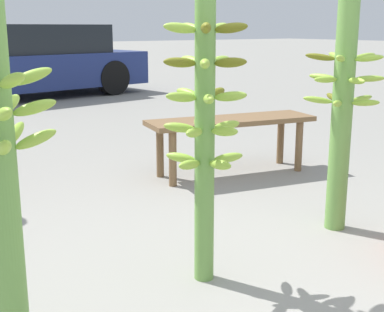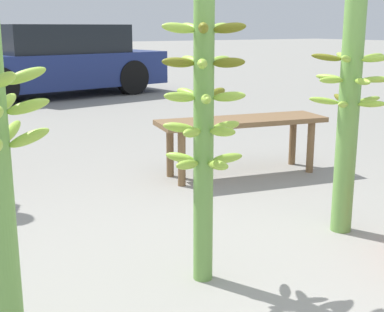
{
  "view_description": "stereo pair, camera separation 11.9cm",
  "coord_description": "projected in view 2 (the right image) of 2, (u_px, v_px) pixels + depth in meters",
  "views": [
    {
      "loc": [
        -1.47,
        -1.62,
        1.19
      ],
      "look_at": [
        -0.04,
        0.44,
        0.59
      ],
      "focal_mm": 50.0,
      "sensor_mm": 36.0,
      "label": 1
    },
    {
      "loc": [
        -1.38,
        -1.68,
        1.19
      ],
      "look_at": [
        -0.04,
        0.44,
        0.59
      ],
      "focal_mm": 50.0,
      "sensor_mm": 36.0,
      "label": 2
    }
  ],
  "objects": [
    {
      "name": "banana_stalk_center",
      "position": [
        204.0,
        111.0,
        2.42
      ],
      "size": [
        0.39,
        0.39,
        1.57
      ],
      "color": "#6B9E47",
      "rests_on": "ground_plane"
    },
    {
      "name": "ground_plane",
      "position": [
        253.0,
        302.0,
        2.38
      ],
      "size": [
        80.0,
        80.0,
        0.0
      ],
      "primitive_type": "plane",
      "color": "gray"
    },
    {
      "name": "banana_stalk_right",
      "position": [
        350.0,
        98.0,
        3.04
      ],
      "size": [
        0.46,
        0.45,
        1.57
      ],
      "color": "#6B9E47",
      "rests_on": "ground_plane"
    },
    {
      "name": "market_bench",
      "position": [
        242.0,
        127.0,
        4.36
      ],
      "size": [
        1.44,
        0.67,
        0.47
      ],
      "rotation": [
        0.0,
        0.0,
        -0.2
      ],
      "color": "brown",
      "rests_on": "ground_plane"
    },
    {
      "name": "parked_car",
      "position": [
        52.0,
        61.0,
        9.4
      ],
      "size": [
        4.15,
        2.23,
        1.23
      ],
      "rotation": [
        0.0,
        0.0,
        1.72
      ],
      "color": "navy",
      "rests_on": "ground_plane"
    }
  ]
}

